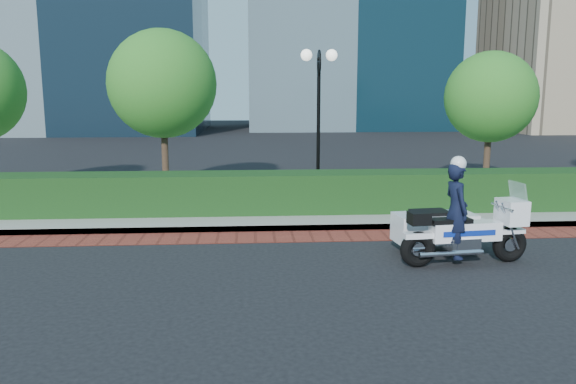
{
  "coord_description": "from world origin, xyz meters",
  "views": [
    {
      "loc": [
        -0.92,
        -10.6,
        3.12
      ],
      "look_at": [
        -0.1,
        1.58,
        1.0
      ],
      "focal_mm": 35.0,
      "sensor_mm": 36.0,
      "label": 1
    }
  ],
  "objects": [
    {
      "name": "police_motorcycle",
      "position": [
        2.88,
        -0.42,
        0.7
      ],
      "size": [
        2.52,
        1.79,
        2.03
      ],
      "rotation": [
        0.0,
        0.0,
        0.11
      ],
      "color": "black",
      "rests_on": "ground"
    },
    {
      "name": "ground",
      "position": [
        0.0,
        0.0,
        0.0
      ],
      "size": [
        120.0,
        120.0,
        0.0
      ],
      "primitive_type": "plane",
      "color": "black",
      "rests_on": "ground"
    },
    {
      "name": "hedge_main",
      "position": [
        0.0,
        3.6,
        0.65
      ],
      "size": [
        18.0,
        1.2,
        1.0
      ],
      "primitive_type": "cube",
      "color": "black",
      "rests_on": "sidewalk"
    },
    {
      "name": "lamppost",
      "position": [
        1.0,
        5.2,
        2.96
      ],
      "size": [
        1.02,
        0.7,
        4.21
      ],
      "color": "black",
      "rests_on": "sidewalk"
    },
    {
      "name": "tree_c",
      "position": [
        6.5,
        6.5,
        3.05
      ],
      "size": [
        2.8,
        2.8,
        4.3
      ],
      "color": "#332319",
      "rests_on": "sidewalk"
    },
    {
      "name": "tree_b",
      "position": [
        -3.5,
        6.5,
        3.43
      ],
      "size": [
        3.2,
        3.2,
        4.89
      ],
      "color": "#332319",
      "rests_on": "sidewalk"
    },
    {
      "name": "sidewalk",
      "position": [
        0.0,
        6.0,
        0.07
      ],
      "size": [
        60.0,
        8.0,
        0.15
      ],
      "primitive_type": "cube",
      "color": "gray",
      "rests_on": "ground"
    },
    {
      "name": "brick_strip",
      "position": [
        0.0,
        1.5,
        0.01
      ],
      "size": [
        60.0,
        1.0,
        0.01
      ],
      "primitive_type": "cube",
      "color": "maroon",
      "rests_on": "ground"
    }
  ]
}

